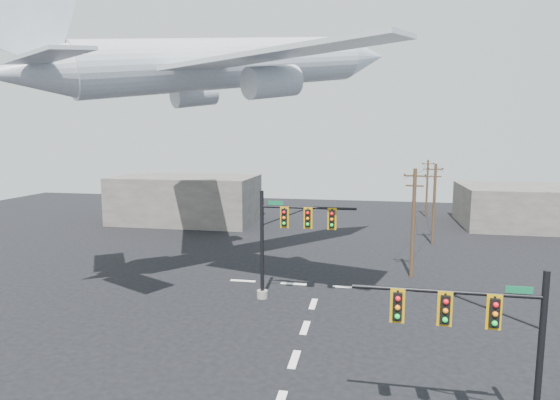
% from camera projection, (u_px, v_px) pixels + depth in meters
% --- Properties ---
extents(ground, '(120.00, 120.00, 0.00)m').
position_uv_depth(ground, '(294.00, 359.00, 23.64)').
color(ground, black).
rests_on(ground, ground).
extents(lane_markings, '(14.00, 21.20, 0.01)m').
position_uv_depth(lane_markings, '(308.00, 319.00, 28.82)').
color(lane_markings, white).
rests_on(lane_markings, ground).
extents(signal_mast_near, '(6.89, 0.73, 6.66)m').
position_uv_depth(signal_mast_near, '(490.00, 347.00, 16.56)').
color(signal_mast_near, gray).
rests_on(signal_mast_near, ground).
extents(signal_mast_far, '(6.74, 0.83, 7.55)m').
position_uv_depth(signal_mast_far, '(285.00, 240.00, 31.66)').
color(signal_mast_far, gray).
rests_on(signal_mast_far, ground).
extents(utility_pole_a, '(1.73, 0.46, 8.71)m').
position_uv_depth(utility_pole_a, '(413.00, 221.00, 36.79)').
color(utility_pole_a, '#4C3420').
rests_on(utility_pole_a, ground).
extents(utility_pole_b, '(1.63, 0.71, 8.40)m').
position_uv_depth(utility_pole_b, '(434.00, 203.00, 48.06)').
color(utility_pole_b, '#4C3420').
rests_on(utility_pole_b, ground).
extents(utility_pole_c, '(1.63, 0.27, 7.93)m').
position_uv_depth(utility_pole_c, '(427.00, 187.00, 64.60)').
color(utility_pole_c, '#4C3420').
rests_on(utility_pole_c, ground).
extents(power_lines, '(5.91, 29.38, 0.39)m').
position_uv_depth(power_lines, '(430.00, 169.00, 50.01)').
color(power_lines, black).
extents(airliner, '(27.11, 28.18, 8.77)m').
position_uv_depth(airliner, '(231.00, 65.00, 34.95)').
color(airliner, silver).
extents(building_left, '(18.00, 10.00, 6.00)m').
position_uv_depth(building_left, '(186.00, 199.00, 61.01)').
color(building_left, slate).
rests_on(building_left, ground).
extents(building_right, '(14.00, 12.00, 5.00)m').
position_uv_depth(building_right, '(520.00, 206.00, 58.09)').
color(building_right, slate).
rests_on(building_right, ground).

